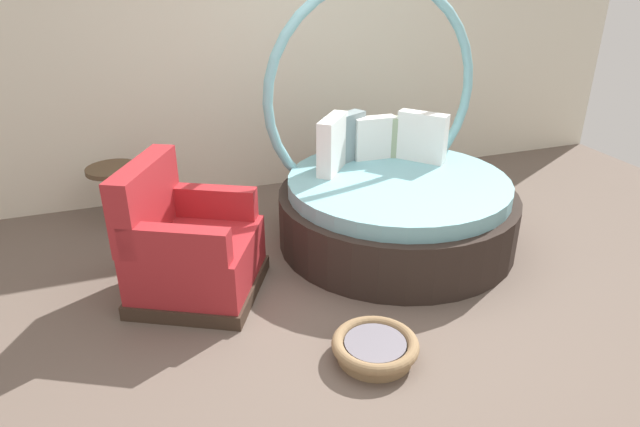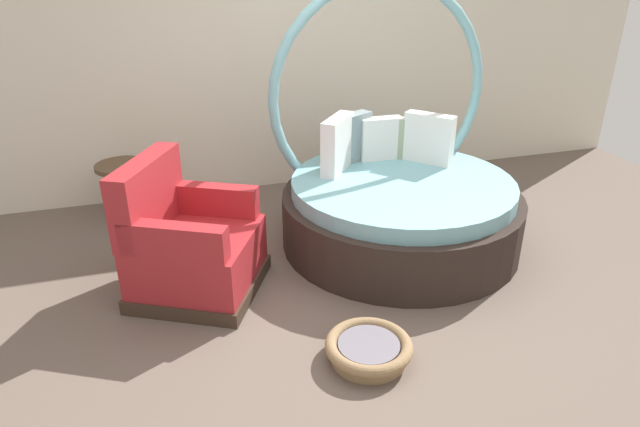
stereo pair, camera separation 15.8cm
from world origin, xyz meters
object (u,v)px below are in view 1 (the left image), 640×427
round_daybed (392,193)px  side_table (114,178)px  pet_basket (375,347)px  red_armchair (189,250)px

round_daybed → side_table: 2.34m
round_daybed → side_table: round_daybed is taller
pet_basket → red_armchair: bearing=130.3°
side_table → pet_basket: bearing=-60.4°
red_armchair → round_daybed: bearing=9.9°
round_daybed → side_table: size_ratio=3.89×
round_daybed → pet_basket: (-0.76, -1.35, -0.32)m
red_armchair → side_table: size_ratio=2.07×
pet_basket → side_table: 2.75m
round_daybed → red_armchair: round_daybed is taller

